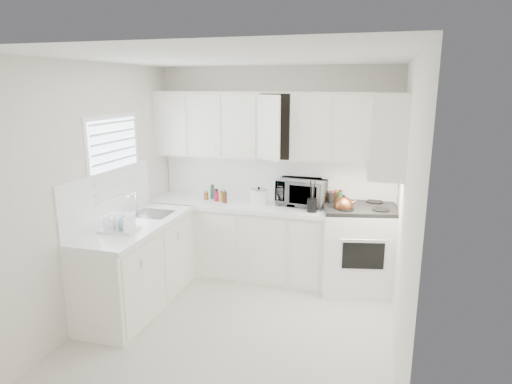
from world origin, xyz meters
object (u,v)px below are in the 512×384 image
(tea_kettle, at_px, (343,204))
(microwave, at_px, (302,189))
(utensil_crock, at_px, (312,196))
(stove, at_px, (359,236))
(rice_cooker, at_px, (259,195))
(dish_rack, at_px, (119,222))

(tea_kettle, distance_m, microwave, 0.60)
(tea_kettle, xyz_separation_m, utensil_crock, (-0.36, -0.01, 0.07))
(stove, xyz_separation_m, rice_cooker, (-1.22, 0.00, 0.41))
(tea_kettle, relative_size, rice_cooker, 1.25)
(microwave, bearing_deg, dish_rack, -130.29)
(tea_kettle, xyz_separation_m, rice_cooker, (-1.04, 0.16, -0.01))
(utensil_crock, bearing_deg, rice_cooker, 166.42)
(tea_kettle, xyz_separation_m, microwave, (-0.52, 0.28, 0.08))
(tea_kettle, height_order, microwave, microwave)
(tea_kettle, bearing_deg, utensil_crock, 169.11)
(tea_kettle, xyz_separation_m, dish_rack, (-2.10, -1.22, -0.02))
(stove, relative_size, microwave, 2.26)
(tea_kettle, height_order, dish_rack, tea_kettle)
(utensil_crock, bearing_deg, microwave, 120.55)
(rice_cooker, bearing_deg, stove, 2.03)
(stove, distance_m, rice_cooker, 1.29)
(utensil_crock, height_order, dish_rack, utensil_crock)
(dish_rack, bearing_deg, rice_cooker, 47.70)
(stove, relative_size, dish_rack, 3.68)
(utensil_crock, bearing_deg, tea_kettle, 0.83)
(dish_rack, bearing_deg, stove, 26.47)
(microwave, distance_m, rice_cooker, 0.54)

